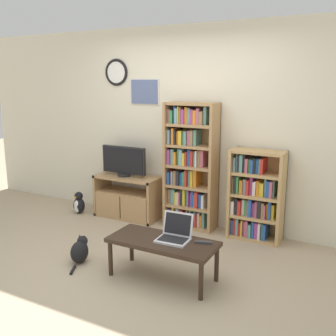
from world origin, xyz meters
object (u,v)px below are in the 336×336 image
Objects in this scene: tv_stand at (127,197)px; television at (124,161)px; bookshelf_tall at (189,167)px; penguin_figurine at (79,204)px; bookshelf_short at (255,197)px; coffee_table at (163,244)px; cat at (80,251)px; laptop at (175,233)px; remote_near_laptop at (203,242)px.

tv_stand is 0.51m from television.
bookshelf_tall is 1.78m from penguin_figurine.
bookshelf_short reaches higher than coffee_table.
bookshelf_short is (1.79, 0.09, 0.22)m from tv_stand.
bookshelf_tall is 1.54m from coffee_table.
cat is (-0.56, -1.53, -0.67)m from bookshelf_tall.
tv_stand is 1.89m from laptop.
bookshelf_short reaches higher than cat.
laptop is at bearing 81.08° from remote_near_laptop.
television is at bearing -173.47° from bookshelf_tall.
bookshelf_tall reaches higher than penguin_figurine.
television is at bearing -160.13° from tv_stand.
laptop is 0.99× the size of penguin_figurine.
laptop is (-0.39, -1.35, -0.06)m from bookshelf_short.
bookshelf_short is 2.13m from cat.
cat is at bearing -74.70° from television.
tv_stand is 2.88× the size of penguin_figurine.
coffee_table is at bearing -74.95° from bookshelf_tall.
television is 0.64× the size of coffee_table.
cat is at bearing -173.25° from laptop.
remote_near_laptop reaches higher than coffee_table.
penguin_figurine is at bearing 150.81° from coffee_table.
cat is (0.39, -1.42, -0.68)m from television.
television is at bearing 136.19° from laptop.
penguin_figurine is at bearing -164.45° from television.
television is 0.96m from bookshelf_tall.
tv_stand is at bearing 135.11° from laptop.
bookshelf_tall is at bearing 105.05° from coffee_table.
television is 0.97m from penguin_figurine.
tv_stand is 2.07m from remote_near_laptop.
remote_near_laptop is at bearing 6.61° from laptop.
bookshelf_tall reaches higher than television.
penguin_figurine is (-0.68, -0.19, -0.66)m from television.
bookshelf_short reaches higher than television.
bookshelf_tall is 9.87× the size of remote_near_laptop.
coffee_table is (-0.49, -1.42, -0.17)m from bookshelf_short.
coffee_table is (1.33, -1.31, -0.46)m from television.
tv_stand is 5.58× the size of remote_near_laptop.
remote_near_laptop is at bearing -95.22° from bookshelf_short.
laptop is at bearing -42.13° from tv_stand.
television is at bearing 36.57° from remote_near_laptop.
television is 2.13m from remote_near_laptop.
television reaches higher than penguin_figurine.
coffee_table is at bearing 1.08° from cat.
coffee_table is (1.30, -1.33, 0.05)m from tv_stand.
laptop is 1.11m from cat.
remote_near_laptop is (-0.12, -1.30, -0.12)m from bookshelf_short.
bookshelf_tall reaches higher than coffee_table.
tv_stand reaches higher than penguin_figurine.
bookshelf_tall is at bearing 11.70° from remote_near_laptop.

